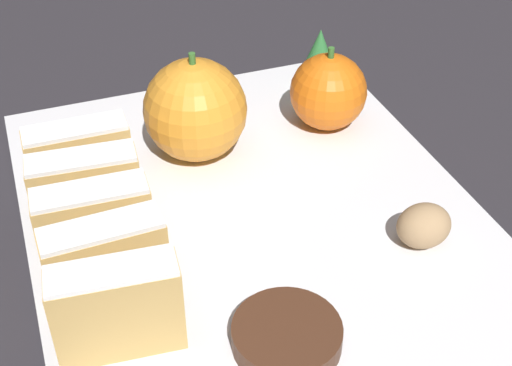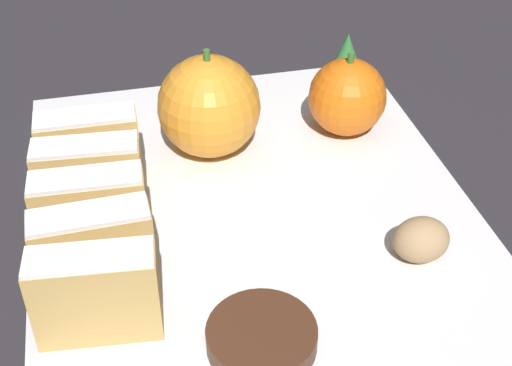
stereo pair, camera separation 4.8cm
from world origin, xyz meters
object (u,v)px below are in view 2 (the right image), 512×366
at_px(walnut, 421,240).
at_px(orange_near, 209,106).
at_px(chocolate_cookie, 262,337).
at_px(orange_far, 347,97).

bearing_deg(walnut, orange_near, 125.90).
relative_size(walnut, chocolate_cookie, 0.58).
height_order(orange_far, chocolate_cookie, orange_far).
distance_m(orange_near, orange_far, 0.11).
distance_m(walnut, chocolate_cookie, 0.13).
bearing_deg(chocolate_cookie, orange_far, 59.73).
height_order(walnut, chocolate_cookie, walnut).
relative_size(orange_far, chocolate_cookie, 1.11).
height_order(orange_near, orange_far, orange_near).
height_order(orange_far, walnut, orange_far).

